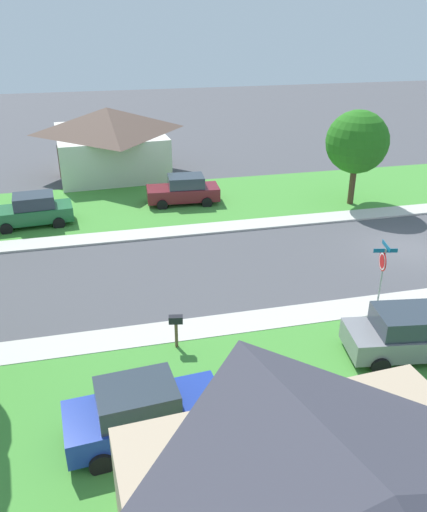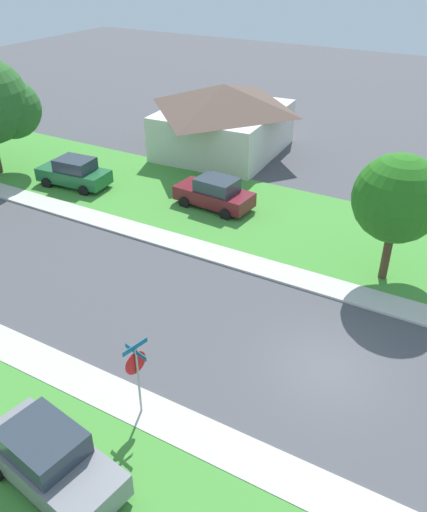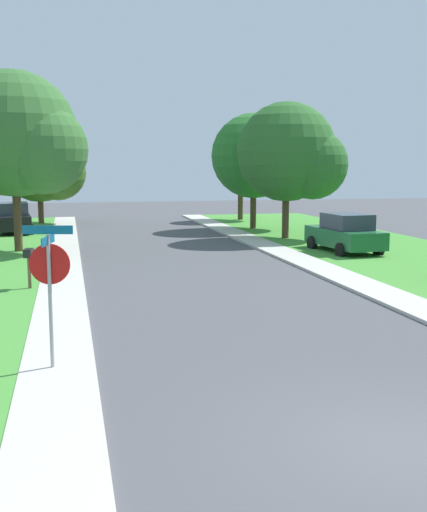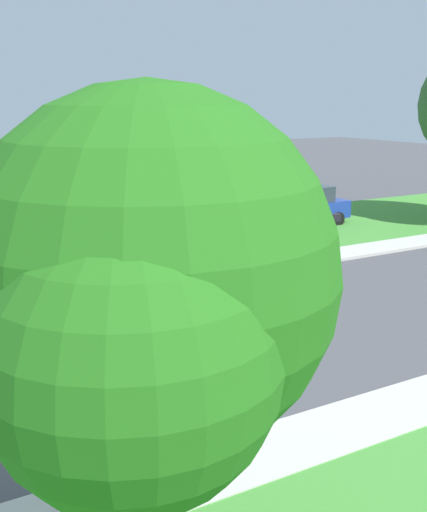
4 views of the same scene
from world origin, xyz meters
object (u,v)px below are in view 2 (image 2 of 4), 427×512
Objects in this scene: tree_sidewalk_far at (402,200)px; house_right_setback at (224,118)px; car_maroon_kerbside_mid at (215,193)px; stop_sign_far_corner at (137,367)px; car_grey_behind_trees at (50,459)px; car_green_far_down_street at (74,173)px.

house_right_setback is at bearing 53.30° from tree_sidewalk_far.
car_maroon_kerbside_mid is 0.78× the size of tree_sidewalk_far.
tree_sidewalk_far reaches higher than stop_sign_far_corner.
stop_sign_far_corner is at bearing -157.40° from house_right_setback.
tree_sidewalk_far is at bearing -20.02° from car_grey_behind_trees.
tree_sidewalk_far is 17.27m from house_right_setback.
tree_sidewalk_far reaches higher than car_grey_behind_trees.
stop_sign_far_corner is 18.49m from car_green_far_down_street.
tree_sidewalk_far is (-0.68, -18.55, 2.82)m from car_green_far_down_street.
stop_sign_far_corner is 0.63× the size of car_maroon_kerbside_mid.
car_maroon_kerbside_mid is 10.56m from tree_sidewalk_far.
car_maroon_kerbside_mid is 9.05m from house_right_setback.
stop_sign_far_corner is 0.49× the size of tree_sidewalk_far.
car_grey_behind_trees is at bearing 159.98° from tree_sidewalk_far.
car_maroon_kerbside_mid is at bearing 15.18° from car_grey_behind_trees.
car_green_far_down_street and car_grey_behind_trees have the same top height.
stop_sign_far_corner is 12.61m from tree_sidewalk_far.
tree_sidewalk_far is at bearing -92.09° from car_green_far_down_street.
car_green_far_down_street is (-1.58, 8.63, 0.00)m from car_maroon_kerbside_mid.
stop_sign_far_corner is 23.66m from house_right_setback.
house_right_setback is (21.84, 9.09, 0.49)m from stop_sign_far_corner.
stop_sign_far_corner is at bearing -131.46° from car_green_far_down_street.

